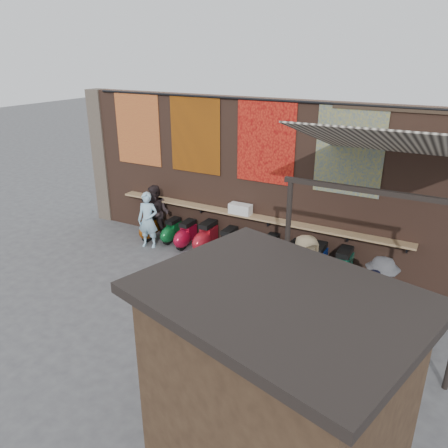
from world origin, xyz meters
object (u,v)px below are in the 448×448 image
at_px(scooter_stool_2, 186,235).
at_px(shopper_grey, 378,298).
at_px(scooter_stool_4, 228,243).
at_px(shopper_tan, 304,277).
at_px(shopper_navy, 371,308).
at_px(scooter_stool_5, 248,248).
at_px(scooter_stool_3, 206,237).
at_px(scooter_stool_9, 343,267).
at_px(shelf_box, 240,209).
at_px(scooter_stool_1, 172,231).
at_px(diner_right, 157,213).
at_px(scooter_stool_7, 293,258).
at_px(market_stall, 274,405).
at_px(scooter_stool_6, 269,252).
at_px(diner_left, 148,220).
at_px(scooter_stool_8, 316,262).
at_px(scooter_stool_0, 152,227).

height_order(scooter_stool_2, shopper_grey, shopper_grey).
xyz_separation_m(scooter_stool_4, shopper_tan, (2.64, -1.73, 0.51)).
xyz_separation_m(scooter_stool_4, shopper_navy, (3.99, -2.02, 0.38)).
bearing_deg(shopper_grey, scooter_stool_5, -31.36).
bearing_deg(scooter_stool_3, scooter_stool_9, 0.13).
bearing_deg(shopper_tan, shelf_box, 89.35).
xyz_separation_m(scooter_stool_1, scooter_stool_3, (1.17, -0.06, 0.07)).
height_order(scooter_stool_1, shopper_grey, shopper_grey).
distance_m(scooter_stool_9, shopper_navy, 2.29).
height_order(scooter_stool_2, scooter_stool_5, scooter_stool_2).
bearing_deg(diner_right, scooter_stool_5, -10.12).
bearing_deg(scooter_stool_9, scooter_stool_7, -178.43).
relative_size(scooter_stool_5, market_stall, 0.28).
bearing_deg(scooter_stool_7, scooter_stool_5, 176.72).
relative_size(diner_right, market_stall, 0.59).
bearing_deg(diner_right, scooter_stool_1, -4.78).
bearing_deg(scooter_stool_7, diner_right, 179.48).
height_order(scooter_stool_3, shopper_tan, shopper_tan).
height_order(shelf_box, scooter_stool_7, shelf_box).
bearing_deg(shelf_box, scooter_stool_2, -166.65).
relative_size(scooter_stool_5, shopper_grey, 0.45).
bearing_deg(scooter_stool_6, shopper_tan, -49.44).
relative_size(scooter_stool_4, shopper_navy, 0.52).
distance_m(scooter_stool_6, shopper_tan, 2.30).
relative_size(diner_left, shopper_grey, 0.95).
bearing_deg(shopper_tan, scooter_stool_2, 105.79).
xyz_separation_m(scooter_stool_8, diner_right, (-4.67, 0.04, 0.39)).
distance_m(shopper_grey, market_stall, 3.93).
bearing_deg(shopper_tan, scooter_stool_5, 88.57).
height_order(scooter_stool_0, scooter_stool_2, scooter_stool_2).
bearing_deg(scooter_stool_2, scooter_stool_7, 0.19).
xyz_separation_m(scooter_stool_5, scooter_stool_7, (1.25, -0.07, 0.03)).
xyz_separation_m(scooter_stool_5, market_stall, (3.00, -5.60, 0.99)).
height_order(scooter_stool_2, diner_left, diner_left).
relative_size(shelf_box, scooter_stool_0, 0.76).
xyz_separation_m(scooter_stool_6, shopper_navy, (2.81, -2.00, 0.36)).
bearing_deg(scooter_stool_2, diner_left, -153.64).
bearing_deg(scooter_stool_3, diner_right, 179.54).
distance_m(diner_left, diner_right, 0.51).
relative_size(diner_right, shopper_tan, 0.89).
height_order(scooter_stool_5, scooter_stool_9, scooter_stool_9).
distance_m(scooter_stool_1, shopper_grey, 6.15).
height_order(scooter_stool_6, market_stall, market_stall).
xyz_separation_m(shelf_box, scooter_stool_4, (-0.19, -0.31, -0.88)).
height_order(scooter_stool_0, diner_left, diner_left).
height_order(scooter_stool_5, shopper_navy, shopper_navy).
height_order(diner_right, market_stall, market_stall).
bearing_deg(scooter_stool_6, diner_right, 179.41).
xyz_separation_m(scooter_stool_8, shopper_tan, (0.25, -1.70, 0.48)).
height_order(scooter_stool_0, scooter_stool_7, scooter_stool_7).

